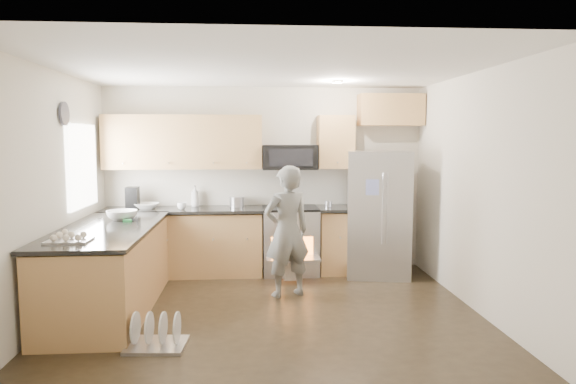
{
  "coord_description": "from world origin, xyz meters",
  "views": [
    {
      "loc": [
        -0.19,
        -5.35,
        1.88
      ],
      "look_at": [
        0.23,
        0.5,
        1.27
      ],
      "focal_mm": 32.0,
      "sensor_mm": 36.0,
      "label": 1
    }
  ],
  "objects": [
    {
      "name": "back_cabinet_run",
      "position": [
        -0.59,
        1.75,
        0.96
      ],
      "size": [
        4.45,
        0.64,
        2.5
      ],
      "color": "#A37341",
      "rests_on": "ground"
    },
    {
      "name": "stove_range",
      "position": [
        0.35,
        1.69,
        0.68
      ],
      "size": [
        0.76,
        0.97,
        1.79
      ],
      "color": "#B7B7BC",
      "rests_on": "ground"
    },
    {
      "name": "person",
      "position": [
        0.23,
        0.63,
        0.78
      ],
      "size": [
        0.67,
        0.55,
        1.57
      ],
      "primitive_type": "imported",
      "rotation": [
        0.0,
        0.0,
        3.49
      ],
      "color": "slate",
      "rests_on": "ground"
    },
    {
      "name": "ground",
      "position": [
        0.0,
        0.0,
        0.0
      ],
      "size": [
        4.5,
        4.5,
        0.0
      ],
      "primitive_type": "plane",
      "color": "black",
      "rests_on": "ground"
    },
    {
      "name": "dish_rack",
      "position": [
        -1.06,
        -0.8,
        0.09
      ],
      "size": [
        0.55,
        0.45,
        0.32
      ],
      "rotation": [
        0.0,
        0.0,
        -0.07
      ],
      "color": "#B7B7BC",
      "rests_on": "ground"
    },
    {
      "name": "peninsula",
      "position": [
        -1.75,
        0.25,
        0.46
      ],
      "size": [
        0.96,
        2.36,
        1.04
      ],
      "color": "#A37341",
      "rests_on": "ground"
    },
    {
      "name": "refrigerator",
      "position": [
        1.53,
        1.45,
        0.85
      ],
      "size": [
        0.94,
        0.79,
        1.71
      ],
      "rotation": [
        0.0,
        0.0,
        -0.17
      ],
      "color": "#B7B7BC",
      "rests_on": "ground"
    },
    {
      "name": "room_shell",
      "position": [
        -0.04,
        0.02,
        1.67
      ],
      "size": [
        4.54,
        4.04,
        2.62
      ],
      "color": "beige",
      "rests_on": "ground"
    }
  ]
}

